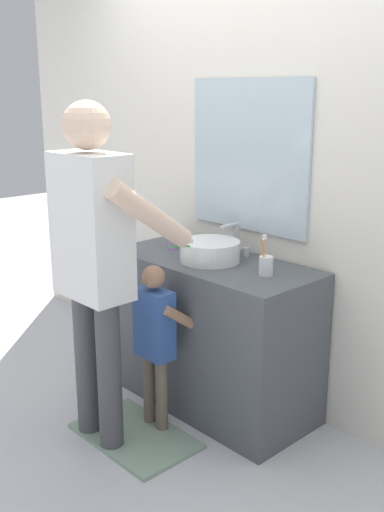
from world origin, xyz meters
The scene contains 10 objects.
ground_plane centered at (0.00, 0.00, 0.00)m, with size 14.00×14.00×0.00m, color silver.
back_wall centered at (0.00, 0.62, 1.35)m, with size 4.40×0.10×2.70m.
vanity_cabinet centered at (0.00, 0.30, 0.42)m, with size 1.18×0.54×0.84m, color #4C5156.
sink_basin centered at (0.00, 0.28, 0.89)m, with size 0.32×0.32×0.11m.
faucet centered at (0.00, 0.48, 0.92)m, with size 0.18×0.14×0.18m.
toothbrush_cup centered at (0.37, 0.30, 0.89)m, with size 0.07×0.07×0.21m.
soap_bottle centered at (-0.33, 0.31, 0.91)m, with size 0.06×0.06×0.16m.
bath_mat centered at (0.00, -0.25, 0.01)m, with size 0.64×0.40×0.02m, color gray.
child_toddler centered at (0.00, -0.10, 0.53)m, with size 0.27×0.27×0.89m.
adult_parent centered at (-0.11, -0.37, 1.01)m, with size 0.52×0.55×1.68m.
Camera 1 is at (2.18, -1.89, 1.72)m, focal length 42.15 mm.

